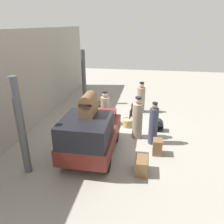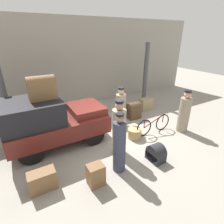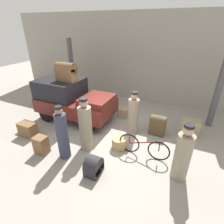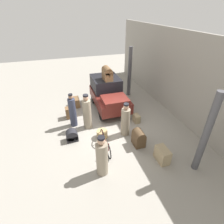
% 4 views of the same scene
% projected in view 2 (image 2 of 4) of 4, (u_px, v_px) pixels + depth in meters
% --- Properties ---
extents(ground_plane, '(30.00, 30.00, 0.00)m').
position_uv_depth(ground_plane, '(110.00, 137.00, 6.78)').
color(ground_plane, gray).
extents(station_building_facade, '(16.00, 0.15, 4.50)m').
position_uv_depth(station_building_facade, '(72.00, 64.00, 9.10)').
color(station_building_facade, gray).
rests_on(station_building_facade, ground).
extents(canopy_pillar_left, '(0.25, 0.25, 3.29)m').
position_uv_depth(canopy_pillar_left, '(3.00, 92.00, 6.63)').
color(canopy_pillar_left, '#4C4C51').
rests_on(canopy_pillar_left, ground).
extents(canopy_pillar_right, '(0.25, 0.25, 3.29)m').
position_uv_depth(canopy_pillar_right, '(146.00, 74.00, 9.79)').
color(canopy_pillar_right, '#4C4C51').
rests_on(canopy_pillar_right, ground).
extents(truck, '(3.34, 1.75, 1.76)m').
position_uv_depth(truck, '(52.00, 120.00, 6.01)').
color(truck, black).
rests_on(truck, ground).
extents(bicycle, '(1.67, 0.04, 0.74)m').
position_uv_depth(bicycle, '(154.00, 125.00, 6.95)').
color(bicycle, black).
rests_on(bicycle, ground).
extents(wicker_basket, '(0.52, 0.52, 0.37)m').
position_uv_depth(wicker_basket, '(134.00, 133.00, 6.68)').
color(wicker_basket, tan).
rests_on(wicker_basket, ground).
extents(porter_carrying_trunk, '(0.42, 0.42, 1.71)m').
position_uv_depth(porter_carrying_trunk, '(121.00, 109.00, 7.39)').
color(porter_carrying_trunk, gray).
rests_on(porter_carrying_trunk, ground).
extents(porter_lifting_near_truck, '(0.44, 0.44, 1.73)m').
position_uv_depth(porter_lifting_near_truck, '(184.00, 113.00, 6.95)').
color(porter_lifting_near_truck, gray).
rests_on(porter_lifting_near_truck, ground).
extents(porter_standing_middle, '(0.36, 0.36, 1.81)m').
position_uv_depth(porter_standing_middle, '(119.00, 145.00, 4.84)').
color(porter_standing_middle, '#33384C').
rests_on(porter_standing_middle, ground).
extents(conductor_in_dark_uniform, '(0.43, 0.43, 1.88)m').
position_uv_depth(conductor_in_dark_uniform, '(119.00, 130.00, 5.56)').
color(conductor_in_dark_uniform, gray).
rests_on(conductor_in_dark_uniform, ground).
extents(suitcase_tan_flat, '(0.68, 0.40, 0.61)m').
position_uv_depth(suitcase_tan_flat, '(146.00, 104.00, 9.17)').
color(suitcase_tan_flat, '#9E8966').
rests_on(suitcase_tan_flat, ground).
extents(suitcase_small_leather, '(0.42, 0.34, 0.61)m').
position_uv_depth(suitcase_small_leather, '(96.00, 175.00, 4.54)').
color(suitcase_small_leather, brown).
rests_on(suitcase_small_leather, ground).
extents(trunk_wicker_pale, '(0.67, 0.41, 0.54)m').
position_uv_depth(trunk_wicker_pale, '(42.00, 180.00, 4.43)').
color(trunk_wicker_pale, brown).
rests_on(trunk_wicker_pale, ground).
extents(trunk_barrel_dark, '(0.59, 0.46, 0.78)m').
position_uv_depth(trunk_barrel_dark, '(134.00, 110.00, 8.20)').
color(trunk_barrel_dark, '#4C3823').
rests_on(trunk_barrel_dark, ground).
extents(trunk_large_brown, '(0.40, 0.55, 0.56)m').
position_uv_depth(trunk_large_brown, '(156.00, 154.00, 5.45)').
color(trunk_large_brown, '#232328').
rests_on(trunk_large_brown, ground).
extents(suitcase_black_upright, '(0.45, 0.29, 0.44)m').
position_uv_depth(suitcase_black_upright, '(95.00, 116.00, 8.02)').
color(suitcase_black_upright, '#9E8966').
rests_on(suitcase_black_upright, ground).
extents(trunk_on_truck_roof, '(0.84, 0.46, 0.75)m').
position_uv_depth(trunk_on_truck_roof, '(42.00, 87.00, 5.47)').
color(trunk_on_truck_roof, brown).
rests_on(trunk_on_truck_roof, truck).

